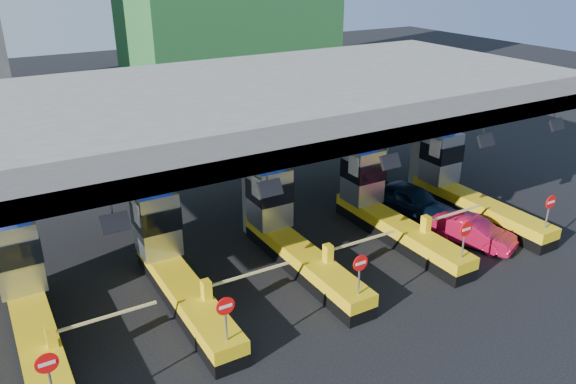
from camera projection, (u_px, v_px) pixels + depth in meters
ground at (291, 261)px, 23.54m from camera, size 120.00×120.00×0.00m
toll_canopy at (256, 103)px, 23.42m from camera, size 28.00×12.09×7.00m
toll_lane_far_left at (27, 298)px, 18.57m from camera, size 4.43×8.00×4.16m
toll_lane_left at (172, 259)px, 20.89m from camera, size 4.43×8.00×4.16m
toll_lane_center at (287, 229)px, 23.22m from camera, size 4.43×8.00×4.16m
toll_lane_right at (382, 204)px, 25.54m from camera, size 4.43×8.00×4.16m
toll_lane_far_right at (461, 183)px, 27.86m from camera, size 4.43×8.00×4.16m
van at (410, 201)px, 27.30m from camera, size 2.82×4.99×1.60m
red_car at (472, 231)px, 24.71m from camera, size 2.58×3.96×1.23m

